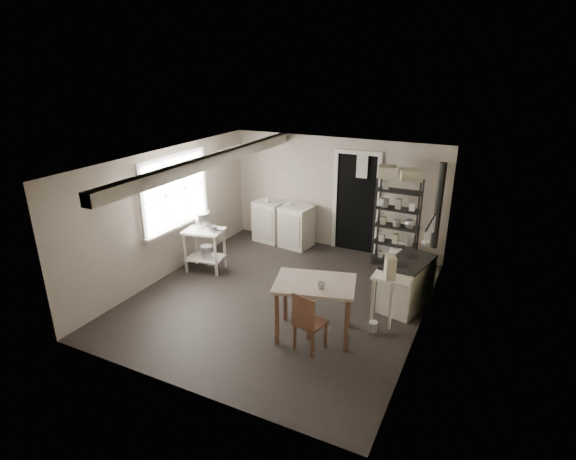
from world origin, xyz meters
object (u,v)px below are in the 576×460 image
at_px(base_cabinets, 283,223).
at_px(chair, 311,317).
at_px(stockpot, 202,220).
at_px(stove, 407,281).
at_px(flour_sack, 400,254).
at_px(prep_table, 205,250).
at_px(work_table, 314,311).
at_px(shelf_rack, 397,219).

xyz_separation_m(base_cabinets, chair, (2.05, -3.26, 0.02)).
bearing_deg(stockpot, stove, 3.21).
distance_m(stove, chair, 1.95).
xyz_separation_m(chair, flour_sack, (0.48, 3.20, -0.24)).
relative_size(base_cabinets, flour_sack, 2.70).
xyz_separation_m(stockpot, chair, (2.84, -1.52, -0.45)).
relative_size(prep_table, chair, 0.93).
xyz_separation_m(base_cabinets, work_table, (1.96, -2.93, -0.08)).
bearing_deg(stove, stockpot, -164.28).
bearing_deg(flour_sack, chair, -98.53).
bearing_deg(chair, stove, 76.66).
xyz_separation_m(shelf_rack, stove, (0.53, -1.43, -0.51)).
distance_m(prep_table, base_cabinets, 1.97).
bearing_deg(prep_table, chair, -27.24).
bearing_deg(prep_table, stockpot, 131.43).
bearing_deg(stove, flour_sack, 118.78).
bearing_deg(flour_sack, stove, -73.74).
height_order(shelf_rack, work_table, shelf_rack).
xyz_separation_m(stove, flour_sack, (-0.43, 1.47, -0.20)).
xyz_separation_m(prep_table, stockpot, (-0.09, 0.10, 0.54)).
height_order(prep_table, chair, chair).
bearing_deg(base_cabinets, stove, -20.73).
bearing_deg(stove, work_table, -112.87).
relative_size(base_cabinets, stove, 1.35).
relative_size(stove, work_table, 0.91).
bearing_deg(stove, prep_table, -162.57).
distance_m(stove, flour_sack, 1.55).
xyz_separation_m(prep_table, chair, (2.75, -1.41, 0.08)).
bearing_deg(prep_table, flour_sack, 28.98).
relative_size(prep_table, stockpot, 2.76).
distance_m(base_cabinets, chair, 3.85).
xyz_separation_m(stockpot, flour_sack, (3.32, 1.68, -0.70)).
relative_size(stove, flour_sack, 2.01).
distance_m(stockpot, chair, 3.25).
xyz_separation_m(prep_table, shelf_rack, (3.12, 1.75, 0.55)).
distance_m(prep_table, stockpot, 0.56).
bearing_deg(base_cabinets, stockpot, -107.90).
bearing_deg(stockpot, flour_sack, 26.88).
bearing_deg(shelf_rack, stove, -69.31).
relative_size(stockpot, chair, 0.34).
bearing_deg(work_table, base_cabinets, 123.78).
distance_m(base_cabinets, flour_sack, 2.54).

